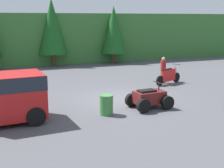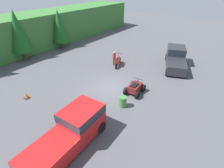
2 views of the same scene
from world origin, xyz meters
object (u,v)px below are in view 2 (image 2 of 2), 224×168
(pickup_truck_second, at_px, (176,57))
(dirt_bike, at_px, (118,62))
(quad_atv, at_px, (135,88))
(traffic_cone, at_px, (26,96))
(steel_barrel, at_px, (123,102))
(rider_person, at_px, (114,58))
(pickup_truck_red, at_px, (72,130))

(pickup_truck_second, distance_m, dirt_bike, 6.59)
(dirt_bike, distance_m, quad_atv, 5.81)
(traffic_cone, height_order, steel_barrel, steel_barrel)
(pickup_truck_second, height_order, traffic_cone, pickup_truck_second)
(dirt_bike, bearing_deg, quad_atv, -150.68)
(rider_person, xyz_separation_m, traffic_cone, (-9.76, 2.06, -0.67))
(dirt_bike, height_order, traffic_cone, dirt_bike)
(pickup_truck_second, bearing_deg, quad_atv, 151.58)
(pickup_truck_second, bearing_deg, pickup_truck_red, 153.73)
(pickup_truck_second, distance_m, rider_person, 7.01)
(rider_person, height_order, traffic_cone, rider_person)
(pickup_truck_red, bearing_deg, dirt_bike, 17.76)
(pickup_truck_red, height_order, steel_barrel, pickup_truck_red)
(dirt_bike, height_order, quad_atv, dirt_bike)
(traffic_cone, bearing_deg, rider_person, -11.94)
(pickup_truck_red, bearing_deg, pickup_truck_second, -7.75)
(pickup_truck_red, distance_m, traffic_cone, 6.75)
(quad_atv, bearing_deg, pickup_truck_second, -10.32)
(dirt_bike, xyz_separation_m, steel_barrel, (-6.01, -4.65, -0.06))
(pickup_truck_second, height_order, quad_atv, pickup_truck_second)
(rider_person, height_order, steel_barrel, rider_person)
(pickup_truck_red, height_order, rider_person, pickup_truck_red)
(pickup_truck_second, relative_size, rider_person, 3.33)
(quad_atv, height_order, rider_person, rider_person)
(quad_atv, distance_m, steel_barrel, 2.25)
(quad_atv, bearing_deg, steel_barrel, -177.81)
(quad_atv, height_order, traffic_cone, quad_atv)
(dirt_bike, relative_size, steel_barrel, 2.52)
(dirt_bike, xyz_separation_m, traffic_cone, (-9.92, 2.48, -0.25))
(pickup_truck_second, bearing_deg, steel_barrel, 154.40)
(quad_atv, xyz_separation_m, steel_barrel, (-2.24, -0.23, -0.03))
(rider_person, bearing_deg, steel_barrel, -147.91)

